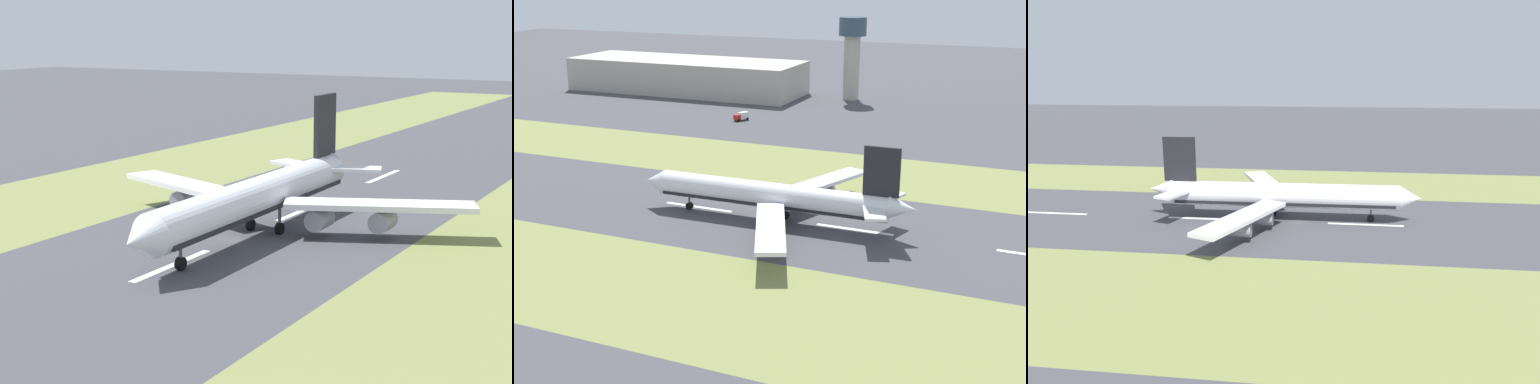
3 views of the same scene
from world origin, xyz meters
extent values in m
plane|color=#424247|center=(0.00, 0.00, 0.00)|extent=(800.00, 800.00, 0.00)
cube|color=olive|center=(-45.00, 0.00, 0.00)|extent=(40.00, 600.00, 0.01)
cube|color=olive|center=(45.00, 0.00, 0.00)|extent=(40.00, 600.00, 0.01)
cube|color=silver|center=(0.00, -63.89, 0.01)|extent=(1.20, 18.00, 0.01)
cube|color=silver|center=(0.00, -23.89, 0.01)|extent=(1.20, 18.00, 0.01)
cube|color=silver|center=(0.00, 16.11, 0.01)|extent=(1.20, 18.00, 0.01)
cylinder|color=white|center=(-1.99, -3.89, 6.20)|extent=(6.95, 56.09, 6.00)
cone|color=white|center=(-2.50, 26.60, 6.20)|extent=(5.96, 5.10, 5.88)
cone|color=white|center=(-1.46, -34.89, 7.00)|extent=(5.20, 6.09, 5.10)
cube|color=black|center=(-1.99, -3.89, 4.55)|extent=(6.61, 53.85, 0.70)
cube|color=white|center=(-19.36, -11.41, 5.30)|extent=(29.04, 16.84, 0.90)
cube|color=white|center=(15.63, -10.81, 5.30)|extent=(29.22, 16.01, 0.90)
cylinder|color=#93939E|center=(-10.92, -8.04, 2.85)|extent=(3.28, 4.85, 3.20)
cylinder|color=#93939E|center=(-19.86, -11.70, 2.85)|extent=(3.28, 4.85, 3.20)
cylinder|color=#93939E|center=(7.08, -7.74, 2.85)|extent=(3.28, 4.85, 3.20)
cylinder|color=#93939E|center=(16.14, -11.09, 2.85)|extent=(3.28, 4.85, 3.20)
cube|color=black|center=(-1.54, -29.89, 14.70)|extent=(0.94, 8.01, 11.00)
cube|color=white|center=(-7.04, -29.98, 7.20)|extent=(10.89, 7.41, 0.60)
cube|color=white|center=(3.96, -29.80, 7.20)|extent=(10.85, 7.14, 0.60)
cylinder|color=#59595E|center=(-2.35, 17.38, 2.50)|extent=(0.50, 0.50, 3.20)
cylinder|color=black|center=(-2.35, 17.38, 0.90)|extent=(0.93, 1.82, 1.80)
cylinder|color=#59595E|center=(-4.53, -6.94, 2.50)|extent=(0.50, 0.50, 3.20)
cylinder|color=black|center=(-4.53, -6.94, 0.90)|extent=(0.93, 1.82, 1.80)
cylinder|color=#59595E|center=(0.66, -6.85, 2.50)|extent=(0.50, 0.50, 3.20)
cylinder|color=black|center=(0.66, -6.85, 0.90)|extent=(0.93, 1.82, 1.80)
camera|label=1|loc=(-65.16, 108.70, 32.33)|focal=60.00mm
camera|label=2|loc=(-146.39, -65.44, 57.20)|focal=50.00mm
camera|label=3|loc=(115.98, 10.98, 35.94)|focal=35.00mm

